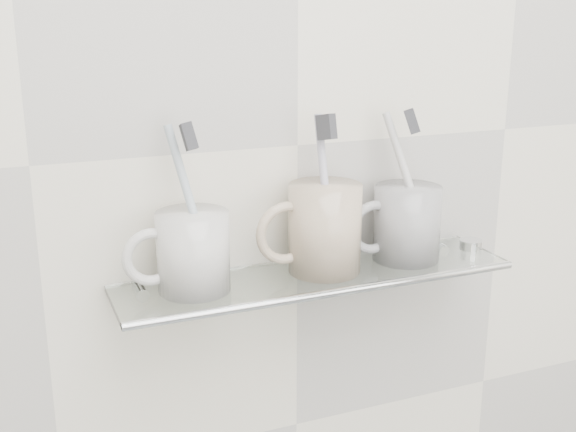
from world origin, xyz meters
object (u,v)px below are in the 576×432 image
mug_right (407,223)px  shelf_glass (317,276)px  mug_center (325,228)px  mug_left (193,252)px

mug_right → shelf_glass: bearing=-176.1°
mug_center → mug_right: size_ratio=1.14×
mug_left → mug_right: bearing=-21.2°
shelf_glass → mug_left: bearing=178.1°
shelf_glass → mug_right: 0.14m
shelf_glass → mug_center: size_ratio=4.50×
mug_center → mug_right: mug_center is taller
mug_left → shelf_glass: bearing=-23.0°
mug_left → mug_right: 0.28m
shelf_glass → mug_center: mug_center is taller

